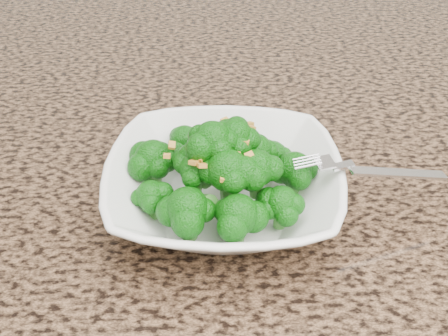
{
  "coord_description": "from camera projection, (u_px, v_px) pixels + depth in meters",
  "views": [
    {
      "loc": [
        -0.13,
        -0.23,
        1.26
      ],
      "look_at": [
        -0.12,
        0.19,
        0.95
      ],
      "focal_mm": 45.0,
      "sensor_mm": 36.0,
      "label": 1
    }
  ],
  "objects": [
    {
      "name": "garlic_topping",
      "position": [
        224.0,
        96.0,
        0.48
      ],
      "size": [
        0.12,
        0.12,
        0.01
      ],
      "primitive_type": null,
      "color": "gold",
      "rests_on": "broccoli_pile"
    },
    {
      "name": "fork",
      "position": [
        347.0,
        166.0,
        0.51
      ],
      "size": [
        0.17,
        0.05,
        0.01
      ],
      "primitive_type": null,
      "rotation": [
        0.0,
        0.0,
        0.17
      ],
      "color": "silver",
      "rests_on": "bowl"
    },
    {
      "name": "broccoli_pile",
      "position": [
        224.0,
        133.0,
        0.5
      ],
      "size": [
        0.2,
        0.2,
        0.07
      ],
      "primitive_type": null,
      "color": "#0E630B",
      "rests_on": "bowl"
    },
    {
      "name": "bowl",
      "position": [
        224.0,
        187.0,
        0.54
      ],
      "size": [
        0.24,
        0.24,
        0.06
      ],
      "primitive_type": "imported",
      "rotation": [
        0.0,
        0.0,
        -0.06
      ],
      "color": "white",
      "rests_on": "granite_counter"
    },
    {
      "name": "granite_counter",
      "position": [
        321.0,
        157.0,
        0.66
      ],
      "size": [
        1.64,
        1.04,
        0.03
      ],
      "primitive_type": "cube",
      "color": "brown",
      "rests_on": "cabinet"
    }
  ]
}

